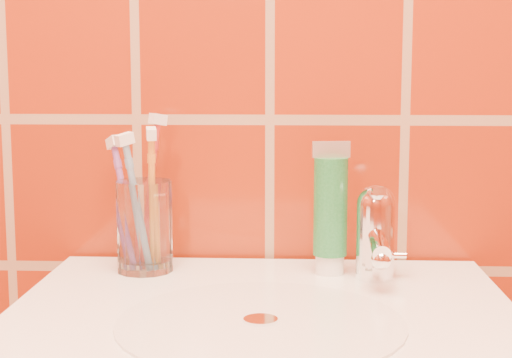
{
  "coord_description": "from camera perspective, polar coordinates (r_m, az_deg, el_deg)",
  "views": [
    {
      "loc": [
        0.03,
        0.13,
        1.11
      ],
      "look_at": [
        -0.01,
        1.08,
        0.98
      ],
      "focal_mm": 55.0,
      "sensor_mm": 36.0,
      "label": 1
    }
  ],
  "objects": [
    {
      "name": "faucet",
      "position": [
        0.98,
        8.7,
        -3.63
      ],
      "size": [
        0.05,
        0.11,
        0.12
      ],
      "color": "white",
      "rests_on": "pedestal_sink"
    },
    {
      "name": "glass_tumbler",
      "position": [
        1.02,
        -8.13,
        -3.41
      ],
      "size": [
        0.09,
        0.09,
        0.12
      ],
      "primitive_type": "cylinder",
      "rotation": [
        0.0,
        0.0,
        -0.23
      ],
      "color": "white",
      "rests_on": "pedestal_sink"
    },
    {
      "name": "toothpaste_tube",
      "position": [
        1.0,
        5.43,
        -2.44
      ],
      "size": [
        0.05,
        0.04,
        0.17
      ],
      "rotation": [
        0.0,
        0.0,
        0.14
      ],
      "color": "white",
      "rests_on": "pedestal_sink"
    },
    {
      "name": "toothbrush_0",
      "position": [
        1.03,
        -7.77,
        -0.96
      ],
      "size": [
        0.09,
        0.09,
        0.21
      ],
      "primitive_type": null,
      "rotation": [
        0.16,
        0.0,
        2.36
      ],
      "color": "#B12C25",
      "rests_on": "glass_tumbler"
    },
    {
      "name": "toothbrush_1",
      "position": [
        1.01,
        -7.57,
        -1.62
      ],
      "size": [
        0.05,
        0.08,
        0.2
      ],
      "primitive_type": null,
      "rotation": [
        0.15,
        0.0,
        0.23
      ],
      "color": "orange",
      "rests_on": "glass_tumbler"
    },
    {
      "name": "toothbrush_3",
      "position": [
        1.0,
        -8.64,
        -1.88
      ],
      "size": [
        0.09,
        0.09,
        0.19
      ],
      "primitive_type": null,
      "rotation": [
        0.19,
        0.0,
        -0.8
      ],
      "color": "#709CC7",
      "rests_on": "glass_tumbler"
    },
    {
      "name": "toothbrush_2",
      "position": [
        1.04,
        -9.46,
        -1.8
      ],
      "size": [
        0.13,
        0.14,
        0.19
      ],
      "primitive_type": null,
      "rotation": [
        0.37,
        0.0,
        -2.45
      ],
      "color": "#76428E",
      "rests_on": "glass_tumbler"
    }
  ]
}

